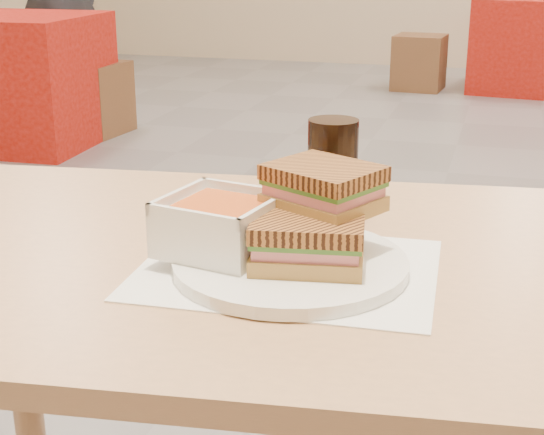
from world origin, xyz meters
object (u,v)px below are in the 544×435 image
(bg_table_0, at_px, (22,81))
(bg_chair_2l, at_px, (419,62))
(panini_lower, at_px, (308,240))
(main_table, at_px, (297,336))
(cola_glass, at_px, (332,173))
(bg_chair_0r, at_px, (92,98))
(bg_table_2, at_px, (530,45))
(soup_bowl, at_px, (221,227))
(plate, at_px, (290,264))

(bg_table_0, bearing_deg, bg_chair_2l, 51.49)
(panini_lower, relative_size, bg_chair_2l, 0.33)
(main_table, xyz_separation_m, bg_chair_2l, (-0.47, 5.65, -0.42))
(cola_glass, xyz_separation_m, bg_chair_0r, (-2.23, 3.38, -0.61))
(panini_lower, height_order, bg_table_2, panini_lower)
(main_table, distance_m, bg_chair_2l, 5.68)
(bg_chair_0r, bearing_deg, panini_lower, -57.84)
(cola_glass, bearing_deg, bg_table_2, 86.49)
(soup_bowl, height_order, bg_table_2, soup_bowl)
(bg_chair_0r, xyz_separation_m, bg_chair_2l, (1.75, 2.14, -0.00))
(main_table, relative_size, cola_glass, 8.66)
(bg_table_0, height_order, bg_chair_0r, bg_table_0)
(plate, relative_size, bg_chair_0r, 0.65)
(soup_bowl, bearing_deg, panini_lower, -6.78)
(panini_lower, relative_size, cola_glass, 0.97)
(main_table, xyz_separation_m, panini_lower, (0.03, -0.07, 0.16))
(bg_table_0, distance_m, bg_chair_0r, 0.46)
(main_table, relative_size, soup_bowl, 8.53)
(main_table, relative_size, bg_table_2, 1.41)
(soup_bowl, xyz_separation_m, bg_chair_0r, (-2.13, 3.56, -0.58))
(bg_chair_0r, bearing_deg, cola_glass, -56.55)
(bg_table_0, relative_size, bg_chair_0r, 2.01)
(soup_bowl, relative_size, panini_lower, 1.05)
(panini_lower, distance_m, bg_chair_0r, 4.26)
(plate, bearing_deg, panini_lower, -23.45)
(panini_lower, bearing_deg, soup_bowl, 173.22)
(soup_bowl, relative_size, bg_chair_0r, 0.35)
(bg_table_2, bearing_deg, soup_bowl, -94.35)
(soup_bowl, height_order, bg_table_0, soup_bowl)
(bg_table_2, xyz_separation_m, bg_chair_2l, (-0.83, -0.18, -0.14))
(soup_bowl, xyz_separation_m, panini_lower, (0.11, -0.01, -0.00))
(plate, relative_size, cola_glass, 1.91)
(plate, relative_size, bg_table_2, 0.31)
(bg_table_0, bearing_deg, bg_chair_0r, 55.89)
(plate, height_order, bg_chair_2l, plate)
(soup_bowl, height_order, cola_glass, cola_glass)
(soup_bowl, bearing_deg, cola_glass, 61.69)
(bg_table_2, relative_size, bg_chair_0r, 2.11)
(plate, distance_m, soup_bowl, 0.10)
(panini_lower, bearing_deg, bg_chair_0r, 122.16)
(plate, height_order, bg_table_0, plate)
(panini_lower, height_order, bg_chair_0r, panini_lower)
(soup_bowl, height_order, bg_chair_2l, soup_bowl)
(bg_table_2, height_order, bg_chair_2l, bg_table_2)
(cola_glass, distance_m, bg_table_0, 3.93)
(main_table, relative_size, panini_lower, 8.92)
(cola_glass, bearing_deg, main_table, -96.61)
(main_table, bearing_deg, plate, -84.29)
(panini_lower, height_order, bg_table_0, panini_lower)
(main_table, height_order, panini_lower, panini_lower)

